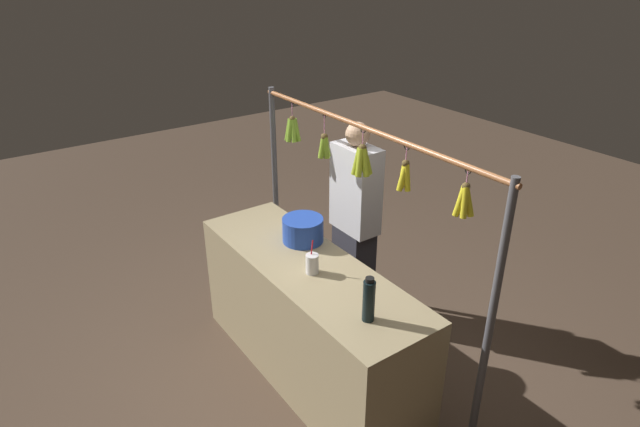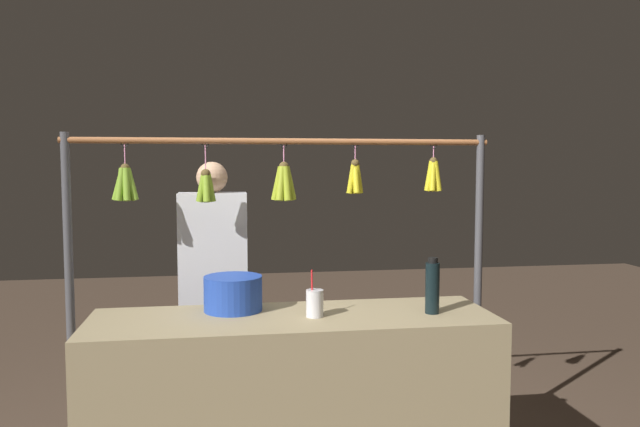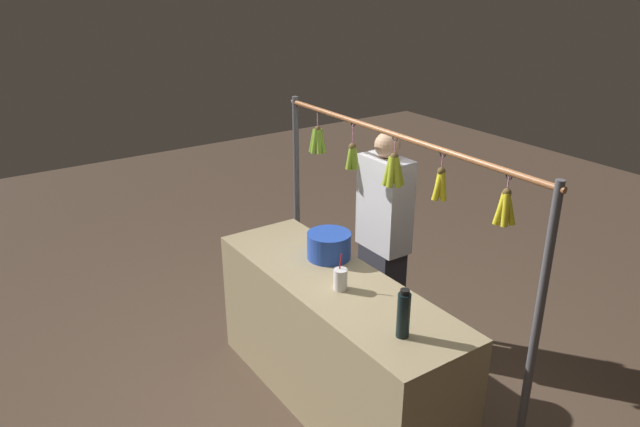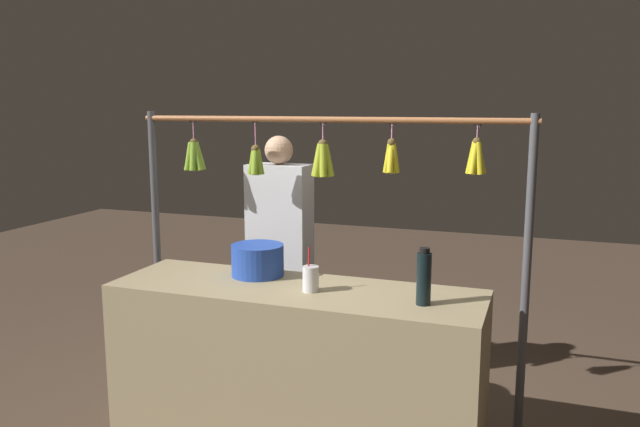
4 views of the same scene
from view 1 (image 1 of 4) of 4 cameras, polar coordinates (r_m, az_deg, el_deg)
name	(u,v)px [view 1 (image 1 of 4)]	position (r m, az deg, el deg)	size (l,w,h in m)	color
ground_plane	(309,370)	(3.93, -1.17, -16.29)	(12.00, 12.00, 0.00)	brown
market_counter	(308,320)	(3.65, -1.24, -11.25)	(1.88, 0.59, 0.87)	tan
display_rack	(358,193)	(3.47, 4.05, 2.15)	(2.23, 0.13, 1.73)	#4C4C51
water_bottle	(369,300)	(2.87, 5.22, -9.16)	(0.07, 0.07, 0.27)	black
blue_bucket	(303,230)	(3.63, -1.83, -1.74)	(0.28, 0.28, 0.17)	#2447B1
drink_cup	(312,264)	(3.29, -0.84, -5.37)	(0.08, 0.08, 0.22)	silver
vendor_person	(355,225)	(4.06, 3.71, -1.24)	(0.38, 0.20, 1.59)	#2D2D38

